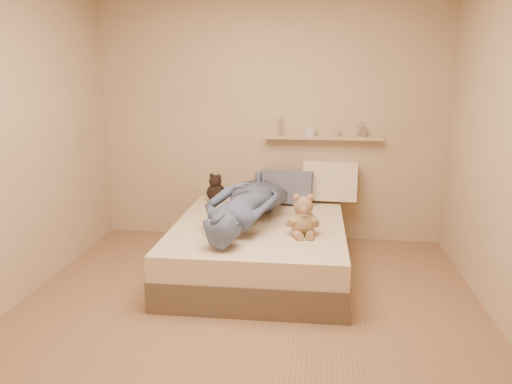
# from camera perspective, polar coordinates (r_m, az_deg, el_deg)

# --- Properties ---
(room) EXTENTS (3.80, 3.80, 3.80)m
(room) POSITION_cam_1_polar(r_m,az_deg,el_deg) (3.37, -1.32, 5.66)
(room) COLOR #896647
(room) RESTS_ON ground
(bed) EXTENTS (1.50, 1.90, 0.45)m
(bed) POSITION_cam_1_polar(r_m,az_deg,el_deg) (4.53, 0.42, -6.26)
(bed) COLOR brown
(bed) RESTS_ON floor
(game_console) EXTENTS (0.19, 0.11, 0.06)m
(game_console) POSITION_cam_1_polar(r_m,az_deg,el_deg) (3.96, -3.86, -3.33)
(game_console) COLOR silver
(game_console) RESTS_ON bed
(teddy_bear) EXTENTS (0.29, 0.28, 0.35)m
(teddy_bear) POSITION_cam_1_polar(r_m,az_deg,el_deg) (4.10, 5.39, -3.01)
(teddy_bear) COLOR #8E774E
(teddy_bear) RESTS_ON bed
(dark_plush) EXTENTS (0.19, 0.19, 0.30)m
(dark_plush) POSITION_cam_1_polar(r_m,az_deg,el_deg) (5.14, -4.61, 0.26)
(dark_plush) COLOR black
(dark_plush) RESTS_ON bed
(pillow_cream) EXTENTS (0.57, 0.32, 0.43)m
(pillow_cream) POSITION_cam_1_polar(r_m,az_deg,el_deg) (5.18, 8.44, 1.09)
(pillow_cream) COLOR beige
(pillow_cream) RESTS_ON bed
(pillow_grey) EXTENTS (0.52, 0.28, 0.36)m
(pillow_grey) POSITION_cam_1_polar(r_m,az_deg,el_deg) (5.06, 3.59, 0.55)
(pillow_grey) COLOR slate
(pillow_grey) RESTS_ON bed
(person) EXTENTS (0.87, 1.71, 0.39)m
(person) POSITION_cam_1_polar(r_m,az_deg,el_deg) (4.39, -0.96, -1.12)
(person) COLOR #4A5875
(person) RESTS_ON bed
(wall_shelf) EXTENTS (1.20, 0.12, 0.03)m
(wall_shelf) POSITION_cam_1_polar(r_m,az_deg,el_deg) (5.18, 7.66, 6.17)
(wall_shelf) COLOR tan
(wall_shelf) RESTS_ON wall_back
(shelf_bottles) EXTENTS (0.89, 0.10, 0.19)m
(shelf_bottles) POSITION_cam_1_polar(r_m,az_deg,el_deg) (5.17, 8.21, 6.90)
(shelf_bottles) COLOR #B8B8BC
(shelf_bottles) RESTS_ON wall_shelf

